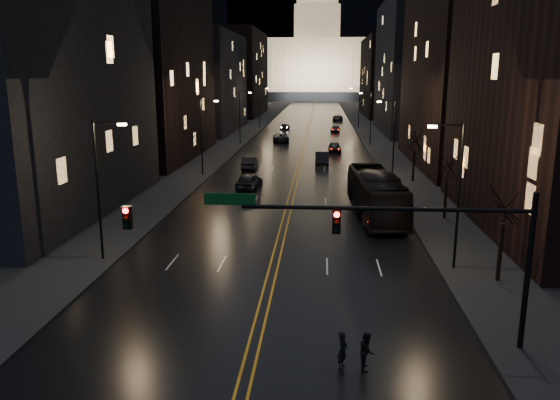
% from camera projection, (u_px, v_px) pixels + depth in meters
% --- Properties ---
extents(ground, '(900.00, 900.00, 0.00)m').
position_uv_depth(ground, '(255.00, 341.00, 24.39)').
color(ground, black).
rests_on(ground, ground).
extents(road, '(20.00, 320.00, 0.02)m').
position_uv_depth(road, '(311.00, 118.00, 150.72)').
color(road, black).
rests_on(road, ground).
extents(sidewalk_left, '(8.00, 320.00, 0.16)m').
position_uv_depth(sidewalk_left, '(261.00, 117.00, 151.73)').
color(sidewalk_left, black).
rests_on(sidewalk_left, ground).
extents(sidewalk_right, '(8.00, 320.00, 0.16)m').
position_uv_depth(sidewalk_right, '(362.00, 118.00, 149.68)').
color(sidewalk_right, black).
rests_on(sidewalk_right, ground).
extents(center_line, '(0.62, 320.00, 0.01)m').
position_uv_depth(center_line, '(311.00, 118.00, 150.72)').
color(center_line, orange).
rests_on(center_line, road).
extents(building_left_near, '(12.00, 28.00, 22.00)m').
position_uv_depth(building_left_near, '(32.00, 83.00, 44.84)').
color(building_left_near, black).
rests_on(building_left_near, ground).
extents(building_left_mid, '(12.00, 30.00, 28.00)m').
position_uv_depth(building_left_mid, '(150.00, 57.00, 75.27)').
color(building_left_mid, black).
rests_on(building_left_mid, ground).
extents(building_left_far, '(12.00, 34.00, 20.00)m').
position_uv_depth(building_left_far, '(207.00, 83.00, 113.09)').
color(building_left_far, black).
rests_on(building_left_far, ground).
extents(building_left_dist, '(12.00, 40.00, 24.00)m').
position_uv_depth(building_left_dist, '(241.00, 73.00, 159.29)').
color(building_left_dist, black).
rests_on(building_left_dist, ground).
extents(building_right_tall, '(12.00, 30.00, 38.00)m').
position_uv_depth(building_right_tall, '(471.00, 13.00, 67.18)').
color(building_right_tall, black).
rests_on(building_right_tall, ground).
extents(building_right_mid, '(12.00, 34.00, 26.00)m').
position_uv_depth(building_right_mid, '(413.00, 68.00, 109.34)').
color(building_right_mid, black).
rests_on(building_right_mid, ground).
extents(building_right_dist, '(12.00, 40.00, 22.00)m').
position_uv_depth(building_right_dist, '(386.00, 77.00, 156.44)').
color(building_right_dist, black).
rests_on(building_right_dist, ground).
extents(capitol, '(90.00, 50.00, 58.50)m').
position_uv_depth(capitol, '(317.00, 63.00, 263.50)').
color(capitol, black).
rests_on(capitol, ground).
extents(traffic_signal, '(17.29, 0.45, 7.00)m').
position_uv_depth(traffic_signal, '(394.00, 234.00, 22.81)').
color(traffic_signal, black).
rests_on(traffic_signal, ground).
extents(streetlamp_right_near, '(2.13, 0.25, 9.00)m').
position_uv_depth(streetlamp_right_near, '(456.00, 188.00, 32.18)').
color(streetlamp_right_near, black).
rests_on(streetlamp_right_near, ground).
extents(streetlamp_left_near, '(2.13, 0.25, 9.00)m').
position_uv_depth(streetlamp_left_near, '(100.00, 183.00, 33.76)').
color(streetlamp_left_near, black).
rests_on(streetlamp_left_near, ground).
extents(streetlamp_right_mid, '(2.13, 0.25, 9.00)m').
position_uv_depth(streetlamp_right_mid, '(393.00, 134.00, 61.33)').
color(streetlamp_right_mid, black).
rests_on(streetlamp_right_mid, ground).
extents(streetlamp_left_mid, '(2.13, 0.25, 9.00)m').
position_uv_depth(streetlamp_left_mid, '(203.00, 133.00, 62.91)').
color(streetlamp_left_mid, black).
rests_on(streetlamp_left_mid, ground).
extents(streetlamp_right_far, '(2.13, 0.25, 9.00)m').
position_uv_depth(streetlamp_right_far, '(370.00, 115.00, 90.48)').
color(streetlamp_right_far, black).
rests_on(streetlamp_right_far, ground).
extents(streetlamp_left_far, '(2.13, 0.25, 9.00)m').
position_uv_depth(streetlamp_left_far, '(241.00, 114.00, 92.07)').
color(streetlamp_left_far, black).
rests_on(streetlamp_left_far, ground).
extents(streetlamp_right_dist, '(2.13, 0.25, 9.00)m').
position_uv_depth(streetlamp_right_dist, '(358.00, 105.00, 119.64)').
color(streetlamp_right_dist, black).
rests_on(streetlamp_right_dist, ground).
extents(streetlamp_left_dist, '(2.13, 0.25, 9.00)m').
position_uv_depth(streetlamp_left_dist, '(260.00, 105.00, 121.22)').
color(streetlamp_left_dist, black).
rests_on(streetlamp_left_dist, ground).
extents(tree_right_near, '(2.40, 2.40, 6.65)m').
position_uv_depth(tree_right_near, '(504.00, 206.00, 30.20)').
color(tree_right_near, black).
rests_on(tree_right_near, ground).
extents(tree_right_mid, '(2.40, 2.40, 6.65)m').
position_uv_depth(tree_right_mid, '(448.00, 165.00, 43.80)').
color(tree_right_mid, black).
rests_on(tree_right_mid, ground).
extents(tree_right_far, '(2.40, 2.40, 6.65)m').
position_uv_depth(tree_right_far, '(415.00, 142.00, 59.35)').
color(tree_right_far, black).
rests_on(tree_right_far, ground).
extents(bus, '(4.14, 13.66, 3.75)m').
position_uv_depth(bus, '(376.00, 194.00, 45.49)').
color(bus, black).
rests_on(bus, ground).
extents(oncoming_car_a, '(2.60, 5.25, 1.72)m').
position_uv_depth(oncoming_car_a, '(249.00, 181.00, 56.56)').
color(oncoming_car_a, black).
rests_on(oncoming_car_a, ground).
extents(oncoming_car_b, '(1.81, 4.90, 1.60)m').
position_uv_depth(oncoming_car_b, '(250.00, 163.00, 68.58)').
color(oncoming_car_b, black).
rests_on(oncoming_car_b, ground).
extents(oncoming_car_c, '(3.32, 6.14, 1.64)m').
position_uv_depth(oncoming_car_c, '(281.00, 137.00, 96.36)').
color(oncoming_car_c, black).
rests_on(oncoming_car_c, ground).
extents(oncoming_car_d, '(2.05, 4.52, 1.28)m').
position_uv_depth(oncoming_car_d, '(285.00, 127.00, 118.42)').
color(oncoming_car_d, black).
rests_on(oncoming_car_d, ground).
extents(receding_car_a, '(1.84, 5.11, 1.68)m').
position_uv_depth(receding_car_a, '(322.00, 158.00, 72.09)').
color(receding_car_a, black).
rests_on(receding_car_a, ground).
extents(receding_car_b, '(2.02, 4.74, 1.60)m').
position_uv_depth(receding_car_b, '(335.00, 147.00, 83.47)').
color(receding_car_b, black).
rests_on(receding_car_b, ground).
extents(receding_car_c, '(2.18, 4.65, 1.31)m').
position_uv_depth(receding_car_c, '(335.00, 129.00, 112.74)').
color(receding_car_c, black).
rests_on(receding_car_c, ground).
extents(receding_car_d, '(2.68, 5.64, 1.56)m').
position_uv_depth(receding_car_d, '(338.00, 118.00, 140.28)').
color(receding_car_d, black).
rests_on(receding_car_d, ground).
extents(pedestrian_a, '(0.56, 0.67, 1.57)m').
position_uv_depth(pedestrian_a, '(343.00, 350.00, 21.99)').
color(pedestrian_a, black).
rests_on(pedestrian_a, ground).
extents(pedestrian_b, '(0.46, 0.79, 1.58)m').
position_uv_depth(pedestrian_b, '(367.00, 351.00, 21.92)').
color(pedestrian_b, black).
rests_on(pedestrian_b, ground).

